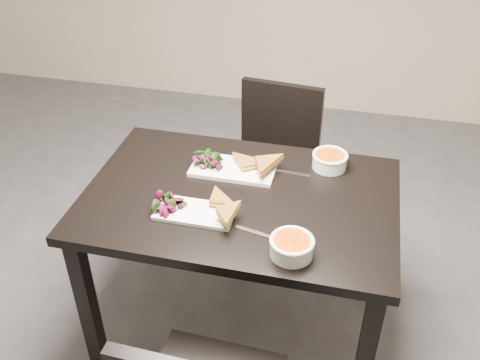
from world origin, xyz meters
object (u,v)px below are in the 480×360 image
at_px(plate_near, 195,212).
at_px(plate_far, 233,169).
at_px(table, 240,215).
at_px(chair_far, 274,158).
at_px(soup_bowl_near, 292,246).
at_px(soup_bowl_far, 330,160).

bearing_deg(plate_near, plate_far, 77.59).
bearing_deg(table, chair_far, 88.92).
bearing_deg(table, plate_far, 113.02).
bearing_deg(plate_far, soup_bowl_near, -54.80).
distance_m(table, soup_bowl_near, 0.40).
bearing_deg(plate_near, chair_far, 80.27).
bearing_deg(soup_bowl_near, chair_far, 103.19).
xyz_separation_m(chair_far, soup_bowl_near, (0.23, -0.98, 0.30)).
height_order(soup_bowl_near, plate_far, soup_bowl_near).
relative_size(table, chair_far, 1.41).
height_order(table, plate_far, plate_far).
bearing_deg(plate_far, plate_near, -102.41).
bearing_deg(soup_bowl_far, table, -139.08).
distance_m(chair_far, plate_far, 0.62).
height_order(table, chair_far, chair_far).
bearing_deg(soup_bowl_near, table, 130.62).
xyz_separation_m(plate_near, soup_bowl_near, (0.38, -0.13, 0.03)).
distance_m(plate_far, soup_bowl_far, 0.40).
distance_m(chair_far, soup_bowl_near, 1.06).
xyz_separation_m(table, chair_far, (0.01, 0.70, -0.17)).
xyz_separation_m(table, soup_bowl_far, (0.31, 0.27, 0.14)).
relative_size(plate_near, soup_bowl_near, 1.93).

